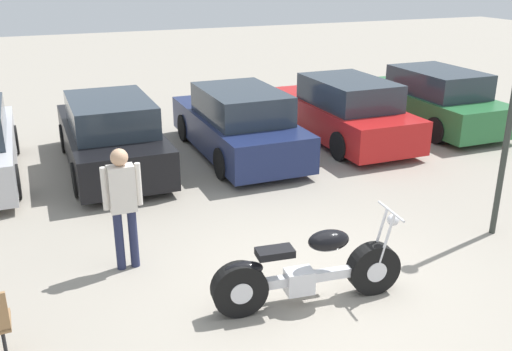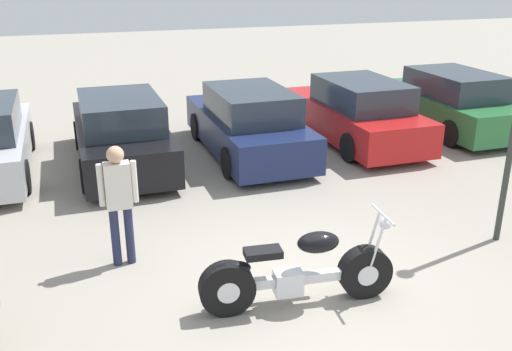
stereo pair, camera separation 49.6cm
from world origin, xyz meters
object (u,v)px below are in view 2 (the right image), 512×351
at_px(parked_car_red, 356,113).
at_px(person_standing, 119,196).
at_px(motorcycle, 295,274).
at_px(parked_car_black, 121,133).
at_px(parked_car_navy, 248,124).
at_px(parked_car_green, 448,102).

bearing_deg(parked_car_red, person_standing, -144.22).
distance_m(motorcycle, parked_car_red, 7.07).
bearing_deg(parked_car_black, person_standing, -96.16).
distance_m(parked_car_black, parked_car_navy, 2.67).
distance_m(parked_car_navy, parked_car_red, 2.67).
distance_m(parked_car_red, parked_car_green, 2.68).
height_order(parked_car_red, person_standing, person_standing).
distance_m(parked_car_navy, parked_car_green, 5.34).
height_order(parked_car_navy, parked_car_green, same).
relative_size(parked_car_black, parked_car_green, 1.00).
relative_size(parked_car_navy, parked_car_red, 1.00).
xyz_separation_m(parked_car_red, parked_car_green, (2.67, 0.21, 0.00)).
distance_m(parked_car_black, parked_car_green, 8.00).
height_order(parked_car_green, person_standing, person_standing).
xyz_separation_m(motorcycle, parked_car_navy, (1.26, 5.75, 0.25)).
relative_size(parked_car_red, person_standing, 2.57).
distance_m(parked_car_green, person_standing, 9.53).
xyz_separation_m(motorcycle, parked_car_red, (3.92, 5.87, 0.25)).
height_order(motorcycle, parked_car_red, parked_car_red).
relative_size(motorcycle, parked_car_red, 0.55).
xyz_separation_m(parked_car_black, parked_car_navy, (2.67, -0.16, 0.00)).
relative_size(parked_car_navy, parked_car_green, 1.00).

